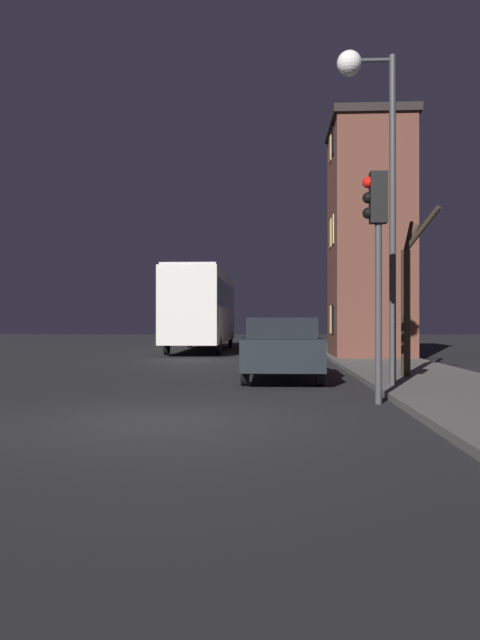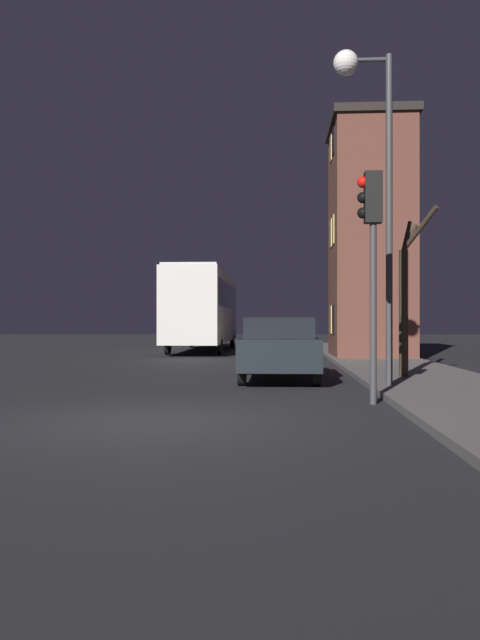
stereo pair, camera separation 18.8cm
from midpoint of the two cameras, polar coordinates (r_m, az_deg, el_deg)
The scene contains 9 objects.
ground_plane at distance 9.27m, azimuth -7.68°, elevation -9.13°, with size 120.00×120.00×0.00m, color black.
brick_building at distance 24.88m, azimuth 12.02°, elevation 7.40°, with size 3.15×4.12×9.13m.
streetlamp at distance 13.88m, azimuth 11.91°, elevation 16.09°, with size 1.23×0.52×7.03m.
traffic_light at distance 11.25m, azimuth 12.39°, elevation 7.43°, with size 0.43×0.24×4.07m.
bare_tree at distance 15.64m, azimuth 15.25°, elevation 2.14°, with size 0.76×1.64×4.00m.
bus at distance 30.68m, azimuth -3.15°, elevation 1.42°, with size 2.46×11.59×3.85m.
car_near_lane at distance 15.51m, azimuth 3.92°, elevation -2.46°, with size 1.85×4.68×1.54m.
car_mid_lane at distance 25.58m, azimuth 3.36°, elevation -1.52°, with size 1.80×4.10×1.59m.
car_far_lane at distance 34.28m, azimuth 3.39°, elevation -1.17°, with size 1.85×4.32×1.57m.
Camera 2 is at (1.85, -8.98, 1.45)m, focal length 35.00 mm.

